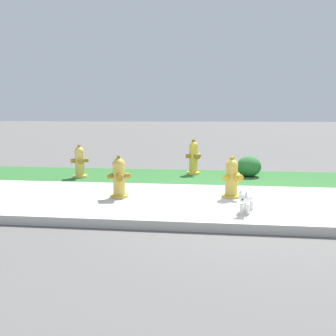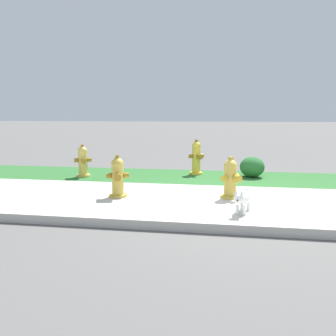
{
  "view_description": "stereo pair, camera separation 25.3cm",
  "coord_description": "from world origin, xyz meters",
  "px_view_note": "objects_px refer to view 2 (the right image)",
  "views": [
    {
      "loc": [
        -0.67,
        -5.11,
        1.38
      ],
      "look_at": [
        -1.33,
        0.83,
        0.4
      ],
      "focal_mm": 35.0,
      "sensor_mm": 36.0,
      "label": 1
    },
    {
      "loc": [
        -0.42,
        -5.08,
        1.38
      ],
      "look_at": [
        -1.33,
        0.83,
        0.4
      ],
      "focal_mm": 35.0,
      "sensor_mm": 36.0,
      "label": 2
    }
  ],
  "objects_px": {
    "fire_hydrant_by_grass_verge": "(118,177)",
    "fire_hydrant_across_street": "(196,158)",
    "small_white_dog": "(242,198)",
    "fire_hydrant_mid_block": "(83,161)",
    "fire_hydrant_at_driveway": "(230,179)",
    "shrub_bush_mid_verge": "(252,167)"
  },
  "relations": [
    {
      "from": "small_white_dog",
      "to": "fire_hydrant_at_driveway",
      "type": "bearing_deg",
      "value": -151.7
    },
    {
      "from": "fire_hydrant_across_street",
      "to": "small_white_dog",
      "type": "relative_size",
      "value": 1.58
    },
    {
      "from": "fire_hydrant_mid_block",
      "to": "fire_hydrant_by_grass_verge",
      "type": "xyz_separation_m",
      "value": [
        1.32,
        -1.66,
        -0.01
      ]
    },
    {
      "from": "fire_hydrant_mid_block",
      "to": "shrub_bush_mid_verge",
      "type": "height_order",
      "value": "fire_hydrant_mid_block"
    },
    {
      "from": "fire_hydrant_across_street",
      "to": "fire_hydrant_mid_block",
      "type": "relative_size",
      "value": 1.11
    },
    {
      "from": "fire_hydrant_at_driveway",
      "to": "fire_hydrant_by_grass_verge",
      "type": "relative_size",
      "value": 0.97
    },
    {
      "from": "fire_hydrant_at_driveway",
      "to": "shrub_bush_mid_verge",
      "type": "bearing_deg",
      "value": -153.76
    },
    {
      "from": "fire_hydrant_at_driveway",
      "to": "fire_hydrant_by_grass_verge",
      "type": "distance_m",
      "value": 1.88
    },
    {
      "from": "fire_hydrant_by_grass_verge",
      "to": "fire_hydrant_across_street",
      "type": "bearing_deg",
      "value": -134.67
    },
    {
      "from": "fire_hydrant_at_driveway",
      "to": "fire_hydrant_by_grass_verge",
      "type": "bearing_deg",
      "value": -42.03
    },
    {
      "from": "fire_hydrant_mid_block",
      "to": "small_white_dog",
      "type": "relative_size",
      "value": 1.42
    },
    {
      "from": "fire_hydrant_mid_block",
      "to": "small_white_dog",
      "type": "xyz_separation_m",
      "value": [
        3.33,
        -2.29,
        -0.12
      ]
    },
    {
      "from": "fire_hydrant_across_street",
      "to": "fire_hydrant_by_grass_verge",
      "type": "xyz_separation_m",
      "value": [
        -1.16,
        -2.34,
        -0.05
      ]
    },
    {
      "from": "fire_hydrant_by_grass_verge",
      "to": "small_white_dog",
      "type": "relative_size",
      "value": 1.4
    },
    {
      "from": "fire_hydrant_by_grass_verge",
      "to": "small_white_dog",
      "type": "xyz_separation_m",
      "value": [
        2.01,
        -0.64,
        -0.12
      ]
    },
    {
      "from": "fire_hydrant_mid_block",
      "to": "fire_hydrant_at_driveway",
      "type": "bearing_deg",
      "value": 126.41
    },
    {
      "from": "fire_hydrant_mid_block",
      "to": "shrub_bush_mid_verge",
      "type": "distance_m",
      "value": 3.77
    },
    {
      "from": "fire_hydrant_mid_block",
      "to": "fire_hydrant_across_street",
      "type": "bearing_deg",
      "value": 166.35
    },
    {
      "from": "fire_hydrant_across_street",
      "to": "shrub_bush_mid_verge",
      "type": "height_order",
      "value": "fire_hydrant_across_street"
    },
    {
      "from": "fire_hydrant_across_street",
      "to": "shrub_bush_mid_verge",
      "type": "distance_m",
      "value": 1.27
    },
    {
      "from": "fire_hydrant_across_street",
      "to": "fire_hydrant_at_driveway",
      "type": "height_order",
      "value": "fire_hydrant_across_street"
    },
    {
      "from": "fire_hydrant_at_driveway",
      "to": "small_white_dog",
      "type": "distance_m",
      "value": 0.86
    }
  ]
}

